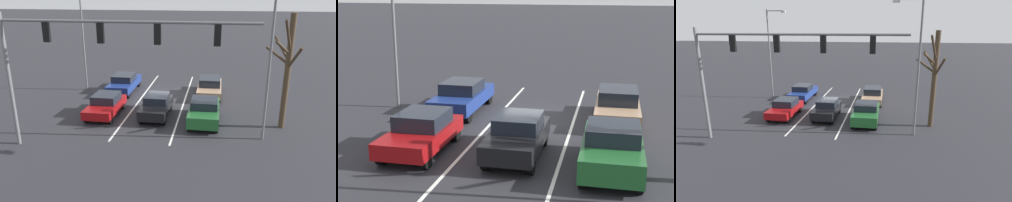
# 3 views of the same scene
# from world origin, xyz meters

# --- Properties ---
(ground_plane) EXTENTS (240.00, 240.00, 0.00)m
(ground_plane) POSITION_xyz_m (0.00, 0.00, 0.00)
(ground_plane) COLOR #28282D
(lane_stripe_left_divider) EXTENTS (0.12, 15.33, 0.01)m
(lane_stripe_left_divider) POSITION_xyz_m (-1.74, 1.67, 0.01)
(lane_stripe_left_divider) COLOR silver
(lane_stripe_left_divider) RESTS_ON ground_plane
(lane_stripe_center_divider) EXTENTS (0.12, 15.33, 0.01)m
(lane_stripe_center_divider) POSITION_xyz_m (1.74, 1.67, 0.01)
(lane_stripe_center_divider) COLOR silver
(lane_stripe_center_divider) RESTS_ON ground_plane
(car_maroon_rightlane_front) EXTENTS (1.85, 4.08, 1.44)m
(car_maroon_rightlane_front) POSITION_xyz_m (3.27, 5.27, 0.74)
(car_maroon_rightlane_front) COLOR maroon
(car_maroon_rightlane_front) RESTS_ON ground_plane
(car_black_midlane_front) EXTENTS (1.74, 4.03, 1.46)m
(car_black_midlane_front) POSITION_xyz_m (-0.20, 4.98, 0.77)
(car_black_midlane_front) COLOR black
(car_black_midlane_front) RESTS_ON ground_plane
(car_darkgreen_leftlane_front) EXTENTS (1.90, 4.24, 1.54)m
(car_darkgreen_leftlane_front) POSITION_xyz_m (-3.43, 5.56, 0.78)
(car_darkgreen_leftlane_front) COLOR #1E5928
(car_darkgreen_leftlane_front) RESTS_ON ground_plane
(car_navy_rightlane_second) EXTENTS (1.86, 4.65, 1.50)m
(car_navy_rightlane_second) POSITION_xyz_m (3.54, -0.24, 0.78)
(car_navy_rightlane_second) COLOR navy
(car_navy_rightlane_second) RESTS_ON ground_plane
(car_tan_leftlane_second) EXTENTS (1.87, 4.61, 1.45)m
(car_tan_leftlane_second) POSITION_xyz_m (-3.59, -0.33, 0.74)
(car_tan_leftlane_second) COLOR tan
(car_tan_leftlane_second) RESTS_ON ground_plane
(traffic_signal_gantry) EXTENTS (12.74, 0.37, 7.12)m
(traffic_signal_gantry) POSITION_xyz_m (2.18, 10.31, 5.50)
(traffic_signal_gantry) COLOR slate
(traffic_signal_gantry) RESTS_ON ground_plane
(street_lamp_right_shoulder) EXTENTS (1.96, 0.24, 8.86)m
(street_lamp_right_shoulder) POSITION_xyz_m (6.70, -0.29, 5.06)
(street_lamp_right_shoulder) COLOR slate
(street_lamp_right_shoulder) RESTS_ON ground_plane
(street_lamp_left_shoulder) EXTENTS (1.89, 0.24, 8.91)m
(street_lamp_left_shoulder) POSITION_xyz_m (-6.70, 7.65, 5.08)
(street_lamp_left_shoulder) COLOR slate
(street_lamp_left_shoulder) RESTS_ON ground_plane
(bare_tree_near) EXTENTS (1.75, 3.00, 6.94)m
(bare_tree_near) POSITION_xyz_m (-8.19, 5.72, 3.78)
(bare_tree_near) COLOR #423323
(bare_tree_near) RESTS_ON ground_plane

